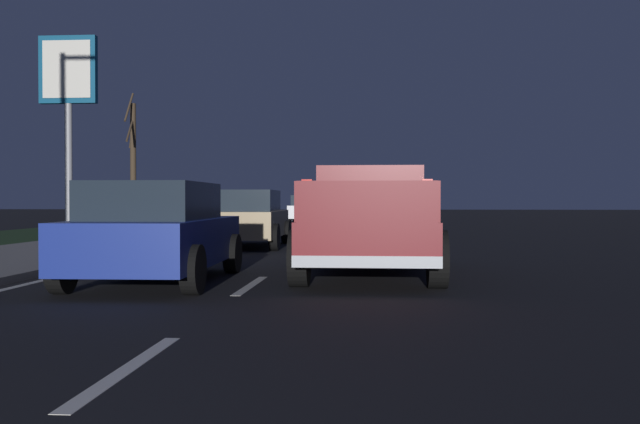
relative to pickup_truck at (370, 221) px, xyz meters
The scene contains 10 objects.
ground 15.05m from the pickup_truck, ahead, with size 144.00×144.00×0.00m, color black.
sidewalk_shoulder 16.70m from the pickup_truck, 26.55° to the left, with size 108.00×4.00×0.12m, color gray.
grass_verge 19.45m from the pickup_truck, 39.85° to the left, with size 108.00×6.00×0.01m, color #1E3819.
lane_markings 17.11m from the pickup_truck, 14.58° to the left, with size 108.00×3.54×0.01m.
pickup_truck is the anchor object (origin of this frame).
sedan_blue 3.69m from the pickup_truck, 117.69° to the left, with size 4.44×2.08×1.54m.
sedan_white 28.07m from the pickup_truck, ahead, with size 4.41×2.04×1.54m.
sedan_tan 7.75m from the pickup_truck, 26.00° to the left, with size 4.44×2.10×1.54m.
gas_price_sign 15.01m from the pickup_truck, 43.49° to the left, with size 0.27×1.90×6.63m.
bare_tree_far 24.35m from the pickup_truck, 28.29° to the left, with size 1.99×0.60×6.38m.
Camera 1 is at (-0.63, -1.87, 1.27)m, focal length 41.04 mm.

